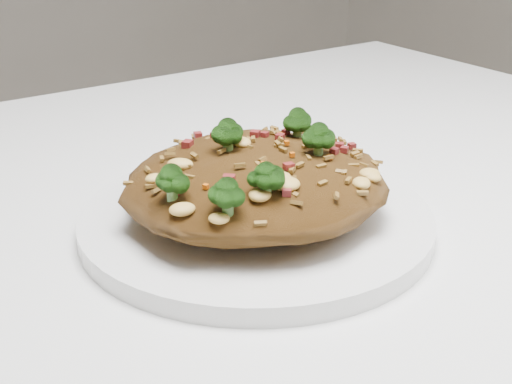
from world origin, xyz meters
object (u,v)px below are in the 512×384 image
dining_table (151,349)px  fork (281,153)px  plate (256,220)px  fried_rice (256,172)px

dining_table → fork: 0.20m
plate → fried_rice: 0.04m
dining_table → plate: plate is taller
dining_table → plate: 0.13m
plate → fork: size_ratio=1.89×
plate → dining_table: bearing=160.3°
dining_table → plate: size_ratio=4.74×
fork → fried_rice: bearing=-95.1°
dining_table → fork: fork is taller
plate → fork: bearing=44.7°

